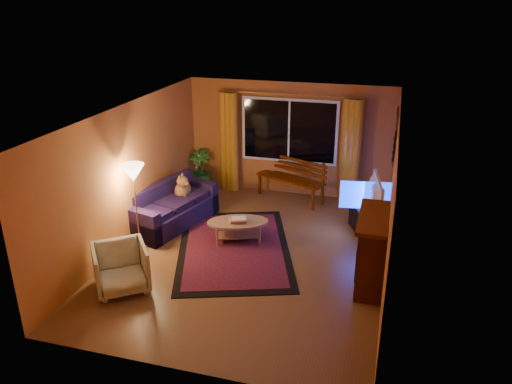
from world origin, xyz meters
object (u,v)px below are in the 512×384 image
(sofa, at_px, (172,206))
(floor_lamp, at_px, (136,207))
(coffee_table, at_px, (238,231))
(tv_console, at_px, (368,224))
(armchair, at_px, (121,266))
(bench, at_px, (290,189))

(sofa, distance_m, floor_lamp, 1.13)
(coffee_table, distance_m, tv_console, 2.43)
(armchair, distance_m, tv_console, 4.53)
(armchair, bearing_deg, bench, 30.22)
(floor_lamp, xyz_separation_m, coffee_table, (1.62, 0.71, -0.58))
(sofa, relative_size, coffee_table, 1.77)
(sofa, height_order, tv_console, sofa)
(bench, bearing_deg, sofa, -112.43)
(bench, distance_m, floor_lamp, 3.65)
(sofa, height_order, floor_lamp, floor_lamp)
(coffee_table, bearing_deg, floor_lamp, -156.28)
(armchair, height_order, tv_console, armchair)
(bench, height_order, armchair, armchair)
(bench, bearing_deg, floor_lamp, -102.21)
(sofa, xyz_separation_m, tv_console, (3.72, 0.55, -0.16))
(coffee_table, bearing_deg, tv_console, 21.24)
(tv_console, bearing_deg, armchair, -164.77)
(sofa, xyz_separation_m, armchair, (0.22, -2.32, 0.00))
(sofa, bearing_deg, armchair, -69.36)
(bench, relative_size, sofa, 0.80)
(bench, distance_m, coffee_table, 2.27)
(sofa, bearing_deg, coffee_table, 2.22)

